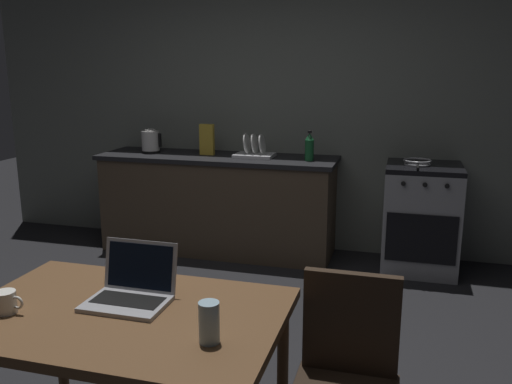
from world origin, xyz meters
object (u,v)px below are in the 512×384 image
electric_kettle (151,142)px  dish_rack (254,152)px  cereal_box (207,139)px  dining_table (124,329)px  chair (346,375)px  bottle (309,147)px  stove_oven (421,218)px  laptop (131,291)px  frying_pan (417,162)px  coffee_mug (6,302)px  drinking_glass (209,322)px

electric_kettle → dish_rack: electric_kettle is taller
cereal_box → dining_table: bearing=-75.9°
chair → bottle: bearing=90.4°
cereal_box → stove_oven: bearing=-0.7°
bottle → chair: bearing=-76.7°
electric_kettle → cereal_box: (0.55, 0.02, 0.04)m
dish_rack → laptop: bearing=-84.8°
dining_table → chair: chair is taller
electric_kettle → frying_pan: size_ratio=0.54×
electric_kettle → coffee_mug: bearing=-74.0°
bottle → dining_table: bearing=-94.9°
chair → bottle: 2.70m
chair → coffee_mug: 1.34m
drinking_glass → coffee_mug: bearing=179.8°
chair → electric_kettle: (-2.11, 2.64, 0.48)m
frying_pan → dining_table: bearing=-112.1°
electric_kettle → bottle: 1.50m
coffee_mug → drinking_glass: 0.83m
bottle → cereal_box: cereal_box is taller
coffee_mug → cereal_box: bearing=95.6°
stove_oven → frying_pan: (-0.06, -0.03, 0.47)m
chair → dining_table: bearing=178.6°
chair → dish_rack: (-1.11, 2.64, 0.43)m
laptop → bottle: bearing=86.6°
stove_oven → dish_rack: 1.53m
coffee_mug → laptop: bearing=28.4°
dining_table → frying_pan: size_ratio=3.11×
dining_table → frying_pan: bearing=67.9°
cereal_box → dish_rack: (0.45, -0.02, -0.09)m
stove_oven → frying_pan: frying_pan is taller
drinking_glass → dish_rack: size_ratio=0.43×
drinking_glass → frying_pan: bearing=76.2°
frying_pan → coffee_mug: bearing=-118.0°
electric_kettle → cereal_box: cereal_box is taller
stove_oven → coffee_mug: stove_oven is taller
coffee_mug → drinking_glass: size_ratio=0.81×
stove_oven → cereal_box: (-1.90, 0.02, 0.59)m
bottle → frying_pan: 0.89m
laptop → frying_pan: laptop is taller
cereal_box → dish_rack: bearing=-2.5°
dining_table → laptop: laptop is taller
electric_kettle → drinking_glass: 3.39m
chair → laptop: bearing=172.6°
bottle → drinking_glass: size_ratio=1.75×
dining_table → dish_rack: (-0.26, 2.81, 0.27)m
electric_kettle → dish_rack: bearing=0.0°
chair → drinking_glass: (-0.44, -0.31, 0.31)m
coffee_mug → drinking_glass: drinking_glass is taller
dining_table → electric_kettle: size_ratio=5.71×
cereal_box → electric_kettle: bearing=-177.9°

